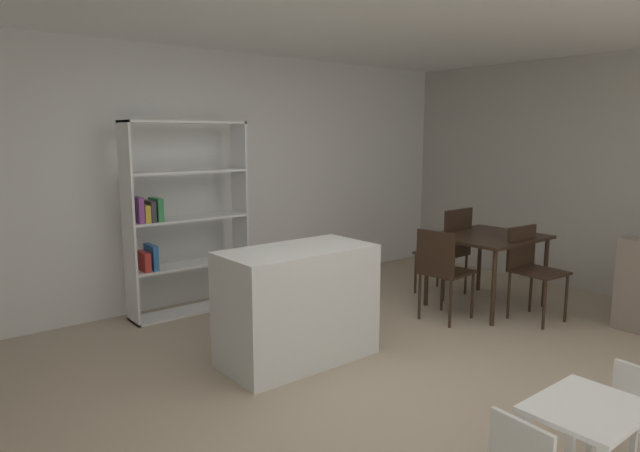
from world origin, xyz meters
name	(u,v)px	position (x,y,z in m)	size (l,w,h in m)	color
ground_plane	(384,389)	(0.00, 0.00, 0.00)	(9.90, 9.90, 0.00)	tan
back_partition	(196,178)	(0.00, 2.77, 1.31)	(7.19, 0.06, 2.62)	silver
right_partition_gray	(623,177)	(3.57, 0.00, 1.31)	(0.06, 5.59, 2.62)	#B2ADA3
kitchen_island	(298,305)	(-0.16, 0.79, 0.45)	(1.20, 0.61, 0.90)	silver
open_bookshelf	(180,220)	(-0.35, 2.44, 0.93)	(1.20, 0.30, 1.88)	white
child_table	(587,422)	(-0.07, -1.42, 0.39)	(0.58, 0.45, 0.47)	white
child_chair_right	(629,410)	(0.41, -1.43, 0.29)	(0.29, 0.29, 0.52)	silver
dining_table	(487,242)	(2.17, 0.68, 0.67)	(1.03, 0.91, 0.75)	black
dining_chair_island_side	(442,267)	(1.44, 0.67, 0.53)	(0.48, 0.44, 0.88)	black
dining_chair_near	(531,263)	(2.17, 0.20, 0.54)	(0.44, 0.46, 0.89)	black
dining_chair_far	(450,245)	(2.17, 1.15, 0.57)	(0.47, 0.46, 0.97)	black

